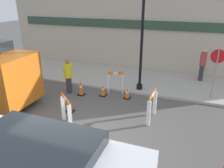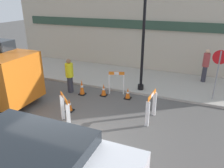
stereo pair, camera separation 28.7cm
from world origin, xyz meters
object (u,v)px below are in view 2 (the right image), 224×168
(stop_sign, at_px, (218,67))
(person_worker, at_px, (70,75))
(streetlamp_post, at_px, (145,8))
(person_pedestrian, at_px, (206,65))

(stop_sign, distance_m, person_worker, 6.61)
(streetlamp_post, height_order, stop_sign, streetlamp_post)
(streetlamp_post, bearing_deg, person_pedestrian, 39.27)
(streetlamp_post, bearing_deg, person_worker, -156.51)
(streetlamp_post, distance_m, person_worker, 4.55)
(streetlamp_post, xyz_separation_m, stop_sign, (3.25, 0.16, -2.29))
(streetlamp_post, xyz_separation_m, person_pedestrian, (2.81, 2.30, -2.83))
(person_pedestrian, bearing_deg, streetlamp_post, 27.69)
(streetlamp_post, relative_size, stop_sign, 2.69)
(streetlamp_post, distance_m, person_pedestrian, 4.61)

